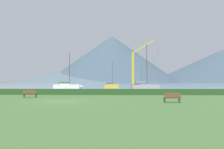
# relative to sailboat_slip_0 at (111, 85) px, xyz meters

# --- Properties ---
(ground_plane) EXTENTS (1000.00, 1000.00, 0.00)m
(ground_plane) POSITION_rel_sailboat_slip_0_xyz_m (-3.43, -60.50, -0.56)
(ground_plane) COLOR #477038
(harbor_water) EXTENTS (320.00, 246.00, 0.00)m
(harbor_water) POSITION_rel_sailboat_slip_0_xyz_m (-3.43, 76.50, -0.56)
(harbor_water) COLOR #8499A8
(harbor_water) RESTS_ON ground_plane
(hedge_line) EXTENTS (80.00, 1.20, 0.89)m
(hedge_line) POSITION_rel_sailboat_slip_0_xyz_m (-3.43, -49.50, -0.12)
(hedge_line) COLOR #284C23
(hedge_line) RESTS_ON ground_plane
(sailboat_slip_0) EXTENTS (6.66, 3.47, 10.08)m
(sailboat_slip_0) POSITION_rel_sailboat_slip_0_xyz_m (0.00, 0.00, 0.00)
(sailboat_slip_0) COLOR gold
(sailboat_slip_0) RESTS_ON harbor_water
(sailboat_slip_2) EXTENTS (8.66, 4.13, 11.95)m
(sailboat_slip_2) POSITION_rel_sailboat_slip_0_xyz_m (9.70, -26.16, 0.15)
(sailboat_slip_2) COLOR #9E9EA3
(sailboat_slip_2) RESTS_ON harbor_water
(sailboat_slip_4) EXTENTS (8.81, 2.98, 10.52)m
(sailboat_slip_4) POSITION_rel_sailboat_slip_0_xyz_m (-12.30, -20.53, 0.16)
(sailboat_slip_4) COLOR white
(sailboat_slip_4) RESTS_ON harbor_water
(sailboat_slip_5) EXTENTS (6.89, 3.83, 8.77)m
(sailboat_slip_5) POSITION_rel_sailboat_slip_0_xyz_m (12.47, 10.84, 0.01)
(sailboat_slip_5) COLOR red
(sailboat_slip_5) RESTS_ON harbor_water
(park_bench_near_path) EXTENTS (1.63, 0.60, 0.95)m
(park_bench_near_path) POSITION_rel_sailboat_slip_0_xyz_m (7.65, -61.58, -0.03)
(park_bench_near_path) COLOR brown
(park_bench_near_path) RESTS_ON ground_plane
(park_bench_under_tree) EXTENTS (1.64, 0.52, 0.95)m
(park_bench_under_tree) POSITION_rel_sailboat_slip_0_xyz_m (-8.65, -55.51, -0.03)
(park_bench_under_tree) COLOR brown
(park_bench_under_tree) RESTS_ON ground_plane
(dock_crane) EXTENTS (9.55, 2.00, 18.95)m
(dock_crane) POSITION_rel_sailboat_slip_0_xyz_m (8.99, 2.32, 5.83)
(dock_crane) COLOR #333338
(dock_crane) RESTS_ON ground_plane
(distant_hill_west_ridge) EXTENTS (270.03, 270.03, 61.73)m
(distant_hill_west_ridge) POSITION_rel_sailboat_slip_0_xyz_m (198.58, 315.38, 30.30)
(distant_hill_west_ridge) COLOR #425666
(distant_hill_west_ridge) RESTS_ON ground_plane
(distant_hill_central_peak) EXTENTS (230.05, 230.05, 82.67)m
(distant_hill_central_peak) POSITION_rel_sailboat_slip_0_xyz_m (-7.43, 287.33, 40.77)
(distant_hill_central_peak) COLOR #425666
(distant_hill_central_peak) RESTS_ON ground_plane
(distant_hill_east_ridge) EXTENTS (209.44, 209.44, 37.24)m
(distant_hill_east_ridge) POSITION_rel_sailboat_slip_0_xyz_m (-27.74, 314.18, 18.05)
(distant_hill_east_ridge) COLOR #425666
(distant_hill_east_ridge) RESTS_ON ground_plane
(distant_hill_far_shoulder) EXTENTS (267.96, 267.96, 36.02)m
(distant_hill_far_shoulder) POSITION_rel_sailboat_slip_0_xyz_m (-43.77, 299.23, 17.45)
(distant_hill_far_shoulder) COLOR slate
(distant_hill_far_shoulder) RESTS_ON ground_plane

